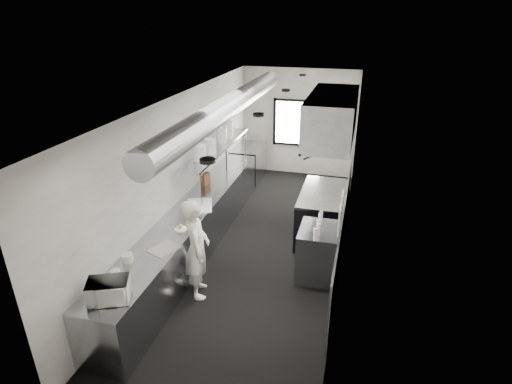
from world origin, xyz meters
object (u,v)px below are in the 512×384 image
Objects in this scene: knife_block at (205,179)px; squeeze_bottle_e at (321,215)px; plate_stack_d at (228,130)px; cutting_board at (199,205)px; prep_counter at (193,230)px; squeeze_bottle_c at (318,224)px; squeeze_bottle_d at (320,219)px; exhaust_hood at (332,117)px; far_work_table at (249,163)px; plate_stack_b at (210,146)px; squeeze_bottle_b at (318,229)px; range at (321,214)px; deli_tub_a at (116,273)px; pass_shelf at (217,148)px; small_plate at (181,229)px; plate_stack_a at (200,153)px; deli_tub_b at (128,258)px; microwave at (108,291)px; line_cook at (197,249)px; plate_stack_c at (222,135)px; bottle_station at (318,253)px.

knife_block reaches higher than squeeze_bottle_e.
plate_stack_d is 2.07× the size of squeeze_bottle_e.
knife_block is (-0.25, 0.98, 0.11)m from cutting_board.
squeeze_bottle_c is (2.26, -0.21, 0.53)m from prep_counter.
squeeze_bottle_d reaches higher than cutting_board.
exhaust_hood reaches higher than far_work_table.
plate_stack_b reaches higher than squeeze_bottle_b.
plate_stack_b is (-2.21, -0.12, 1.24)m from range.
pass_shelf is at bearing 88.21° from deli_tub_a.
knife_block is 1.29× the size of squeeze_bottle_d.
cutting_board is at bearing 92.56° from small_plate.
prep_counter is 2.00× the size of pass_shelf.
plate_stack_a is at bearing -91.32° from plate_stack_d.
deli_tub_b is at bearing 96.07° from deli_tub_a.
exhaust_hood is at bearing 35.78° from microwave.
deli_tub_b is 2.59m from plate_stack_a.
pass_shelf is at bearing 141.19° from squeeze_bottle_b.
squeeze_bottle_d is (2.27, -0.01, 0.54)m from prep_counter.
cutting_board is at bearing -152.89° from exhaust_hood.
exhaust_hood is 0.37× the size of prep_counter.
plate_stack_b reaches higher than deli_tub_a.
range is 3.32m from far_work_table.
plate_stack_b reaches higher than line_cook.
prep_counter is 2.38m from squeeze_bottle_b.
pass_shelf is at bearing 85.17° from knife_block.
prep_counter is 21.41× the size of plate_stack_a.
prep_counter is 25.39× the size of knife_block.
pass_shelf is 8.49× the size of plate_stack_d.
squeeze_bottle_c is at bearing -5.22° from prep_counter.
line_cook is 1.95m from squeeze_bottle_c.
range is 2.64m from plate_stack_c.
pass_shelf is 1.54m from cutting_board.
plate_stack_d reaches higher than deli_tub_b.
deli_tub_b is (-0.19, -1.81, 0.51)m from prep_counter.
prep_counter is 2.55m from plate_stack_d.
squeeze_bottle_d is at bearing 87.61° from squeeze_bottle_c.
knife_block is at bearing 155.89° from squeeze_bottle_d.
bottle_station is (2.30, -0.20, 0.00)m from prep_counter.
squeeze_bottle_c is (2.42, 1.97, 0.04)m from deli_tub_a.
small_plate is at bearing -85.92° from plate_stack_c.
knife_block is 0.81m from plate_stack_a.
plate_stack_d is at bearing 87.57° from plate_stack_c.
range is 2.63m from plate_stack_a.
plate_stack_c reaches higher than squeeze_bottle_c.
cutting_board is 2.18m from squeeze_bottle_d.
range is 9.45× the size of squeeze_bottle_c.
plate_stack_c is 1.83× the size of squeeze_bottle_e.
exhaust_hood is 2.57m from plate_stack_d.
deli_tub_b is at bearing -149.81° from squeeze_bottle_b.
microwave is at bearing -132.68° from squeeze_bottle_c.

